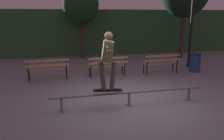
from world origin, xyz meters
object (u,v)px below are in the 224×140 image
Objects in this scene: park_bench_leftmost at (48,67)px; trash_can at (195,62)px; skateboarder at (108,56)px; tree_behind_benches at (81,5)px; grind_rail at (129,95)px; park_bench_left_center at (108,64)px; park_bench_right_center at (161,61)px; lamp_post_right at (192,15)px; skateboard at (108,91)px.

park_bench_leftmost is 2.02× the size of trash_can.
tree_behind_benches is at bearing 89.32° from skateboarder.
skateboarder reaches higher than grind_rail.
park_bench_left_center is at bearing 0.00° from park_bench_leftmost.
grind_rail is 5.17m from trash_can.
tree_behind_benches is (-0.51, 7.66, 2.68)m from grind_rail.
tree_behind_benches is at bearing 93.81° from grind_rail.
park_bench_left_center reaches higher than grind_rail.
park_bench_right_center is 0.41× the size of lamp_post_right.
park_bench_right_center is at bearing 0.00° from park_bench_left_center.
park_bench_left_center reaches higher than skateboard.
park_bench_right_center is at bearing 52.70° from grind_rail.
park_bench_leftmost is at bearing 118.11° from skateboarder.
park_bench_leftmost is at bearing 125.92° from grind_rail.
lamp_post_right is at bearing 40.30° from skateboarder.
trash_can reaches higher than skateboard.
park_bench_right_center is 2.02× the size of trash_can.
trash_can is at bearing 34.70° from skateboarder.
park_bench_leftmost is at bearing 180.00° from park_bench_left_center.
tree_behind_benches is at bearing 97.19° from park_bench_left_center.
trash_can is (4.04, 3.21, 0.09)m from grind_rail.
park_bench_leftmost is 5.43m from tree_behind_benches.
skateboard is 5.65m from trash_can.
lamp_post_right is at bearing 27.79° from park_bench_right_center.
skateboarder is at bearing -61.89° from park_bench_leftmost.
park_bench_left_center is at bearing 88.93° from grind_rail.
skateboard reaches higher than grind_rail.
skateboarder is 0.96× the size of park_bench_right_center.
skateboarder is 4.44m from park_bench_right_center.
grind_rail is at bearing -0.00° from skateboard.
park_bench_left_center is 4.77m from lamp_post_right.
lamp_post_right reaches higher than trash_can.
skateboarder is at bearing -139.70° from lamp_post_right.
park_bench_right_center reaches higher than skateboard.
tree_behind_benches is (0.09, 7.66, 2.52)m from skateboard.
park_bench_leftmost is at bearing -179.47° from trash_can.
skateboarder is at bearing -101.80° from park_bench_left_center.
tree_behind_benches reaches higher than park_bench_right_center.
park_bench_leftmost is (-1.68, 3.16, 0.06)m from skateboard.
trash_can is (6.33, 0.06, -0.12)m from park_bench_leftmost.
skateboard is 6.73m from lamp_post_right.
park_bench_right_center is at bearing -57.12° from tree_behind_benches.
park_bench_right_center reaches higher than grind_rail.
skateboarder is at bearing -179.96° from grind_rail.
skateboarder is at bearing -90.68° from tree_behind_benches.
skateboarder is 0.40× the size of lamp_post_right.
tree_behind_benches is at bearing 68.49° from park_bench_leftmost.
skateboarder is 5.74m from trash_can.
park_bench_right_center is at bearing 46.41° from skateboarder.
grind_rail is 5.41× the size of trash_can.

